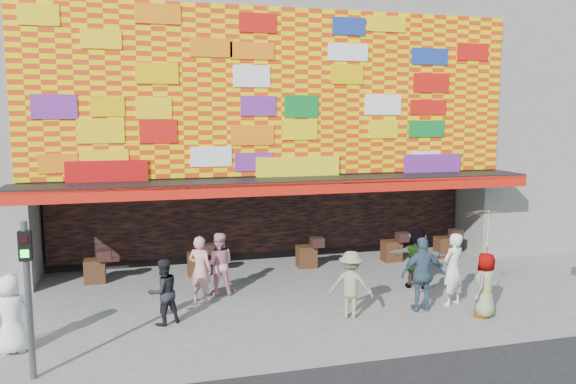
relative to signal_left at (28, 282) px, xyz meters
name	(u,v)px	position (x,y,z in m)	size (l,w,h in m)	color
ground	(322,319)	(6.20, 1.50, -1.86)	(90.00, 90.00, 0.00)	slate
shop_building	(253,106)	(6.20, 9.68, 3.37)	(15.20, 9.40, 10.00)	gray
neighbor_right	(555,89)	(19.20, 9.50, 4.14)	(11.00, 8.00, 12.00)	gray
signal_left	(28,282)	(0.00, 0.00, 0.00)	(0.22, 0.20, 3.00)	#59595B
ped_a	(11,314)	(-0.60, 1.35, -1.02)	(0.82, 0.53, 1.67)	white
ped_b	(200,269)	(3.51, 3.54, -0.97)	(0.65, 0.42, 1.77)	tan
ped_c	(163,292)	(2.50, 2.19, -1.08)	(0.76, 0.59, 1.57)	black
ped_d	(351,285)	(6.92, 1.46, -1.04)	(1.06, 0.61, 1.65)	gray
ped_e	(423,274)	(8.82, 1.44, -0.92)	(1.11, 0.46, 1.89)	#3A5266
ped_f	(417,257)	(9.62, 3.22, -0.98)	(1.63, 0.52, 1.76)	gray
ped_g	(486,285)	(10.11, 0.67, -1.07)	(0.78, 0.51, 1.59)	gray
ped_h	(453,269)	(9.79, 1.63, -0.91)	(0.69, 0.45, 1.90)	silver
ped_i	(219,264)	(4.07, 4.07, -1.00)	(0.84, 0.65, 1.72)	pink
parasol	(488,229)	(10.11, 0.67, 0.32)	(1.38, 1.40, 1.92)	#D5C786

